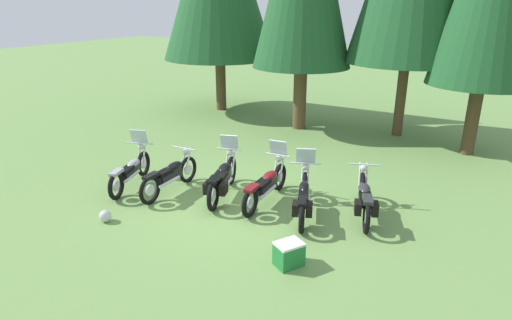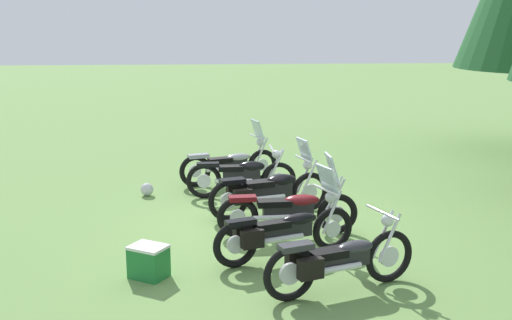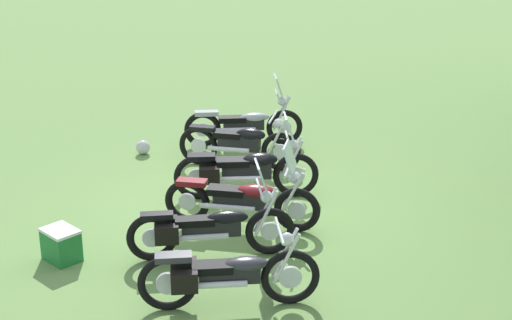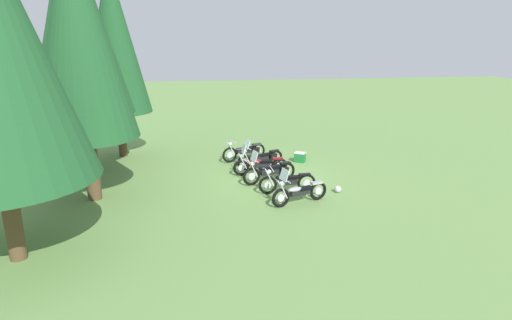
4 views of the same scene
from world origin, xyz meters
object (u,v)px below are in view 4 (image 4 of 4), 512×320
object	(u,v)px
motorcycle_4	(261,157)
motorcycle_3	(260,164)
pine_tree_3	(113,38)
motorcycle_1	(287,181)
motorcycle_5	(245,151)
picnic_cooler	(300,157)
motorcycle_2	(270,171)
dropped_helmet	(338,189)
pine_tree_1	(77,33)
pine_tree_2	(75,19)
motorcycle_0	(299,192)

from	to	relation	value
motorcycle_4	motorcycle_3	bearing A→B (deg)	57.31
motorcycle_3	pine_tree_3	distance (m)	8.90
motorcycle_1	motorcycle_5	world-z (taller)	motorcycle_5
motorcycle_4	motorcycle_5	size ratio (longest dim) A/B	1.03
picnic_cooler	motorcycle_2	bearing A→B (deg)	143.90
dropped_helmet	motorcycle_1	bearing A→B (deg)	82.27
motorcycle_5	pine_tree_1	xyz separation A→B (m)	(-4.13, 6.02, 5.33)
motorcycle_3	motorcycle_1	bearing A→B (deg)	102.87
picnic_cooler	motorcycle_1	bearing A→B (deg)	158.73
motorcycle_2	picnic_cooler	distance (m)	3.28
pine_tree_1	pine_tree_2	distance (m)	3.60
pine_tree_3	dropped_helmet	world-z (taller)	pine_tree_3
motorcycle_0	motorcycle_1	distance (m)	1.14
motorcycle_2	picnic_cooler	size ratio (longest dim) A/B	3.69
motorcycle_0	pine_tree_1	bearing A→B (deg)	-30.42
pine_tree_1	pine_tree_3	bearing A→B (deg)	-2.22
picnic_cooler	pine_tree_3	bearing A→B (deg)	74.01
pine_tree_2	motorcycle_0	bearing A→B (deg)	-122.34
motorcycle_1	pine_tree_2	world-z (taller)	pine_tree_2
motorcycle_2	pine_tree_1	size ratio (longest dim) A/B	0.24
motorcycle_3	pine_tree_1	bearing A→B (deg)	14.13
pine_tree_1	pine_tree_3	size ratio (longest dim) A/B	1.03
motorcycle_3	dropped_helmet	size ratio (longest dim) A/B	8.91
motorcycle_1	pine_tree_2	distance (m)	10.53
motorcycle_1	motorcycle_5	bearing A→B (deg)	-78.71
motorcycle_3	pine_tree_2	bearing A→B (deg)	-14.83
motorcycle_3	motorcycle_5	world-z (taller)	motorcycle_3
motorcycle_1	motorcycle_5	xyz separation A→B (m)	(4.59, 0.97, -0.01)
motorcycle_2	dropped_helmet	bearing A→B (deg)	129.72
pine_tree_1	motorcycle_3	bearing A→B (deg)	-73.49
motorcycle_4	motorcycle_5	world-z (taller)	motorcycle_4
motorcycle_2	pine_tree_3	world-z (taller)	pine_tree_3
motorcycle_5	pine_tree_3	size ratio (longest dim) A/B	0.24
pine_tree_2	motorcycle_1	bearing A→B (deg)	-116.74
dropped_helmet	motorcycle_0	bearing A→B (deg)	116.64
motorcycle_0	pine_tree_2	distance (m)	11.14
motorcycle_2	pine_tree_3	distance (m)	9.56
motorcycle_3	picnic_cooler	bearing A→B (deg)	-146.52
motorcycle_3	pine_tree_3	world-z (taller)	pine_tree_3
motorcycle_1	pine_tree_2	size ratio (longest dim) A/B	0.22
motorcycle_1	pine_tree_1	world-z (taller)	pine_tree_1
motorcycle_1	motorcycle_3	distance (m)	2.44
motorcycle_2	picnic_cooler	bearing A→B (deg)	-142.78
picnic_cooler	pine_tree_1	bearing A→B (deg)	112.04
motorcycle_1	dropped_helmet	xyz separation A→B (m)	(-0.26, -1.91, -0.32)
motorcycle_5	pine_tree_3	xyz separation A→B (m)	(1.70, 5.79, 5.12)
motorcycle_4	motorcycle_0	bearing A→B (deg)	77.24
pine_tree_2	motorcycle_5	bearing A→B (deg)	-84.46
pine_tree_2	dropped_helmet	xyz separation A→B (m)	(-4.19, -9.72, -6.19)
pine_tree_2	dropped_helmet	size ratio (longest dim) A/B	38.54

